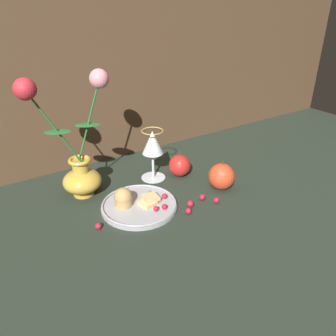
{
  "coord_description": "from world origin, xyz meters",
  "views": [
    {
      "loc": [
        -0.4,
        -0.72,
        0.52
      ],
      "look_at": [
        0.05,
        -0.04,
        0.1
      ],
      "focal_mm": 35.0,
      "sensor_mm": 36.0,
      "label": 1
    }
  ],
  "objects": [
    {
      "name": "ground_plane",
      "position": [
        0.0,
        0.0,
        0.0
      ],
      "size": [
        2.4,
        2.4,
        0.0
      ],
      "primitive_type": "plane",
      "color": "#232D23",
      "rests_on": "ground"
    },
    {
      "name": "vase",
      "position": [
        -0.16,
        0.12,
        0.12
      ],
      "size": [
        0.25,
        0.11,
        0.36
      ],
      "color": "gold",
      "rests_on": "ground_plane"
    },
    {
      "name": "plate_with_pastries",
      "position": [
        -0.05,
        -0.03,
        0.01
      ],
      "size": [
        0.21,
        0.21,
        0.06
      ],
      "color": "#A3A3A8",
      "rests_on": "ground_plane"
    },
    {
      "name": "wine_glass",
      "position": [
        0.08,
        0.1,
        0.12
      ],
      "size": [
        0.08,
        0.08,
        0.17
      ],
      "color": "silver",
      "rests_on": "ground_plane"
    },
    {
      "name": "apple_beside_vase",
      "position": [
        0.22,
        -0.08,
        0.04
      ],
      "size": [
        0.08,
        0.08,
        0.09
      ],
      "color": "#D14223",
      "rests_on": "ground_plane"
    },
    {
      "name": "apple_near_glass",
      "position": [
        0.16,
        0.06,
        0.04
      ],
      "size": [
        0.07,
        0.07,
        0.08
      ],
      "color": "red",
      "rests_on": "ground_plane"
    },
    {
      "name": "berry_near_plate",
      "position": [
        0.13,
        -0.1,
        0.01
      ],
      "size": [
        0.02,
        0.02,
        0.02
      ],
      "primitive_type": "sphere",
      "color": "#AD192D",
      "rests_on": "ground_plane"
    },
    {
      "name": "berry_front_center",
      "position": [
        0.08,
        -0.11,
        0.01
      ],
      "size": [
        0.02,
        0.02,
        0.02
      ],
      "primitive_type": "sphere",
      "color": "#AD192D",
      "rests_on": "ground_plane"
    },
    {
      "name": "berry_by_glass_stem",
      "position": [
        -0.18,
        -0.06,
        0.01
      ],
      "size": [
        0.02,
        0.02,
        0.02
      ],
      "primitive_type": "sphere",
      "color": "#AD192D",
      "rests_on": "ground_plane"
    },
    {
      "name": "berry_under_candlestick",
      "position": [
        0.15,
        -0.13,
        0.01
      ],
      "size": [
        0.02,
        0.02,
        0.02
      ],
      "primitive_type": "sphere",
      "color": "#AD192D",
      "rests_on": "ground_plane"
    },
    {
      "name": "berry_far_right",
      "position": [
        0.05,
        -0.13,
        0.01
      ],
      "size": [
        0.02,
        0.02,
        0.02
      ],
      "primitive_type": "sphere",
      "color": "#AD192D",
      "rests_on": "ground_plane"
    }
  ]
}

